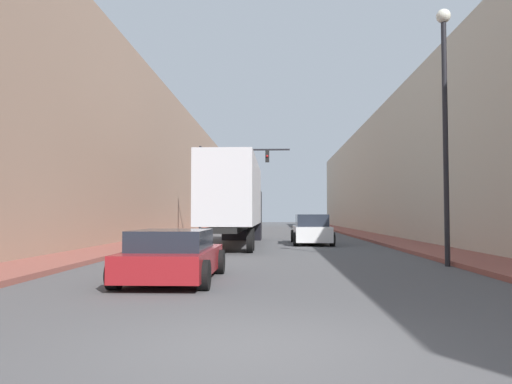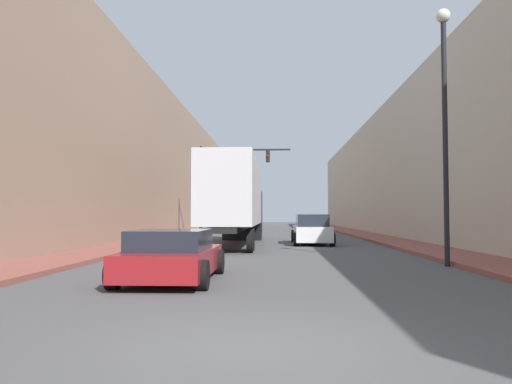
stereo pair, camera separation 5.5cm
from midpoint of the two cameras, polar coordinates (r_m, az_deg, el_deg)
The scene contains 10 objects.
ground_plane at distance 6.20m, azimuth -0.44°, elevation -17.41°, with size 200.00×200.00×0.00m, color #4C4C4F.
sidewalk_right at distance 36.61m, azimuth 12.64°, elevation -4.90°, with size 2.33×80.00×0.15m.
sidewalk_left at distance 36.72m, azimuth -8.91°, elevation -4.93°, with size 2.33×80.00×0.15m.
building_right at distance 37.69m, azimuth 18.82°, elevation 2.43°, with size 6.00×80.00×9.60m.
building_left at distance 37.93m, azimuth -15.04°, elevation 3.63°, with size 6.00×80.00×11.29m.
semi_truck at distance 26.18m, azimuth -2.45°, elevation -0.78°, with size 2.41×13.31×4.25m.
sedan_car at distance 12.21m, azimuth -9.58°, elevation -7.22°, with size 2.14×4.24×1.22m.
suv_car at distance 27.09m, azimuth 6.28°, elevation -4.34°, with size 2.09×4.98×1.60m.
traffic_signal_gantry at distance 38.06m, azimuth -3.73°, elevation 2.37°, with size 6.93×0.35×6.83m.
street_lamp at distance 16.80m, azimuth 20.69°, elevation 9.42°, with size 0.44×0.44×8.03m.
Camera 1 is at (0.26, -5.99, 1.59)m, focal length 35.00 mm.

